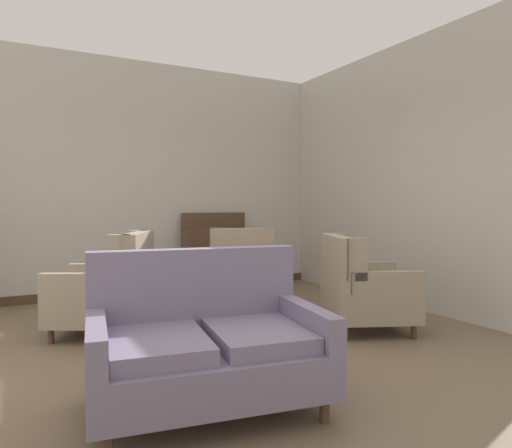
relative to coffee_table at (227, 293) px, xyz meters
name	(u,v)px	position (x,y,z in m)	size (l,w,h in m)	color
ground	(238,356)	(-0.14, -0.55, -0.43)	(8.91, 8.91, 0.00)	brown
wall_back	(141,178)	(-0.14, 2.64, 1.23)	(5.63, 0.08, 3.31)	#BCB7AD
wall_right	(397,175)	(2.59, 0.41, 1.23)	(0.08, 4.45, 3.31)	#BCB7AD
baseboard_back	(143,290)	(-0.14, 2.58, -0.37)	(5.47, 0.03, 0.12)	#4C3323
coffee_table	(227,293)	(0.00, 0.00, 0.00)	(0.87, 0.87, 0.53)	#4C3323
porcelain_vase	(226,267)	(0.01, 0.05, 0.25)	(0.14, 0.14, 0.33)	brown
settee	(206,345)	(-0.76, -1.35, -0.03)	(1.54, 1.11, 0.98)	slate
armchair_near_sideboard	(110,291)	(-0.97, 0.67, 0.00)	(1.16, 1.11, 1.01)	gray
armchair_foreground_right	(240,275)	(0.66, 1.08, -0.01)	(1.01, 1.12, 1.01)	gray
armchair_beside_settee	(362,289)	(1.33, -0.39, -0.01)	(1.09, 1.09, 0.97)	gray
sideboard	(218,255)	(0.92, 2.34, 0.09)	(1.03, 0.35, 1.16)	#4C3323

